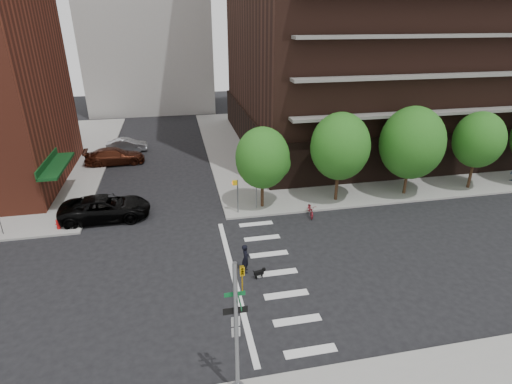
% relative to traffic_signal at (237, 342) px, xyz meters
% --- Properties ---
extents(ground, '(120.00, 120.00, 0.00)m').
position_rel_traffic_signal_xyz_m(ground, '(0.47, 7.49, -2.70)').
color(ground, black).
rests_on(ground, ground).
extents(sidewalk_ne, '(39.00, 33.00, 0.15)m').
position_rel_traffic_signal_xyz_m(sidewalk_ne, '(20.97, 30.99, -2.62)').
color(sidewalk_ne, gray).
rests_on(sidewalk_ne, ground).
extents(crosswalk, '(3.85, 13.00, 0.01)m').
position_rel_traffic_signal_xyz_m(crosswalk, '(2.68, 7.49, -2.69)').
color(crosswalk, silver).
rests_on(crosswalk, ground).
extents(tree_a, '(4.00, 4.00, 5.90)m').
position_rel_traffic_signal_xyz_m(tree_a, '(4.47, 15.99, 1.35)').
color(tree_a, '#301E11').
rests_on(tree_a, sidewalk_ne).
extents(tree_b, '(4.50, 4.50, 6.65)m').
position_rel_traffic_signal_xyz_m(tree_b, '(10.47, 15.99, 1.85)').
color(tree_b, '#301E11').
rests_on(tree_b, sidewalk_ne).
extents(tree_c, '(5.00, 5.00, 6.80)m').
position_rel_traffic_signal_xyz_m(tree_c, '(16.47, 15.99, 1.75)').
color(tree_c, '#301E11').
rests_on(tree_c, sidewalk_ne).
extents(tree_d, '(4.00, 4.00, 6.20)m').
position_rel_traffic_signal_xyz_m(tree_d, '(22.47, 15.99, 1.64)').
color(tree_d, '#301E11').
rests_on(tree_d, sidewalk_ne).
extents(traffic_signal, '(0.90, 0.75, 6.00)m').
position_rel_traffic_signal_xyz_m(traffic_signal, '(0.00, 0.00, 0.00)').
color(traffic_signal, slate).
rests_on(traffic_signal, sidewalk_s).
extents(pedestrian_signal, '(2.18, 0.67, 2.60)m').
position_rel_traffic_signal_xyz_m(pedestrian_signal, '(2.79, 15.42, -0.84)').
color(pedestrian_signal, slate).
rests_on(pedestrian_signal, sidewalk_ne).
extents(fire_hydrant, '(0.24, 0.24, 0.73)m').
position_rel_traffic_signal_xyz_m(fire_hydrant, '(-10.03, 15.29, -2.15)').
color(fire_hydrant, '#A50C0C').
rests_on(fire_hydrant, sidewalk_nw).
extents(parking_meter, '(0.10, 0.08, 1.32)m').
position_rel_traffic_signal_xyz_m(parking_meter, '(-13.53, 15.29, -1.74)').
color(parking_meter, black).
rests_on(parking_meter, sidewalk_nw).
extents(parked_car_black, '(2.94, 6.28, 1.74)m').
position_rel_traffic_signal_xyz_m(parked_car_black, '(-7.03, 16.49, -1.83)').
color(parked_car_black, black).
rests_on(parked_car_black, ground).
extents(parked_car_maroon, '(2.74, 5.83, 1.65)m').
position_rel_traffic_signal_xyz_m(parked_car_maroon, '(-7.73, 28.54, -1.88)').
color(parked_car_maroon, '#411A0E').
rests_on(parked_car_maroon, ground).
extents(parked_car_silver, '(1.61, 4.29, 1.40)m').
position_rel_traffic_signal_xyz_m(parked_car_silver, '(-6.92, 32.56, -2.00)').
color(parked_car_silver, '#929499').
rests_on(parked_car_silver, ground).
extents(scooter, '(0.91, 1.91, 0.96)m').
position_rel_traffic_signal_xyz_m(scooter, '(7.69, 13.99, -2.22)').
color(scooter, maroon).
rests_on(scooter, ground).
extents(dog_walker, '(0.70, 0.51, 1.78)m').
position_rel_traffic_signal_xyz_m(dog_walker, '(1.73, 8.01, -1.81)').
color(dog_walker, black).
rests_on(dog_walker, ground).
extents(dog, '(0.68, 0.30, 0.56)m').
position_rel_traffic_signal_xyz_m(dog, '(2.39, 7.24, -2.35)').
color(dog, black).
rests_on(dog, ground).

